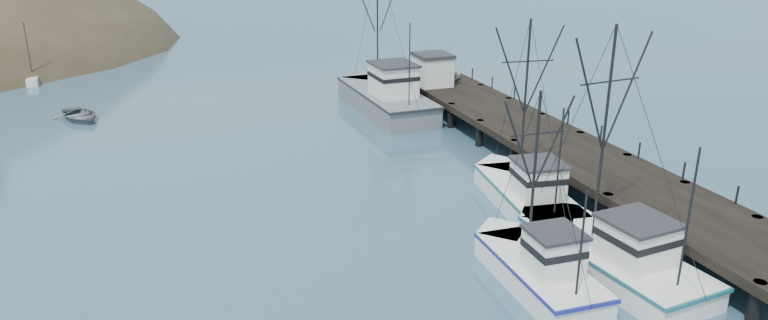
% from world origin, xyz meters
% --- Properties ---
extents(pier, '(6.00, 44.00, 2.00)m').
position_xyz_m(pier, '(14.00, 16.00, 1.69)').
color(pier, black).
rests_on(pier, ground).
extents(trawler_near, '(4.92, 12.04, 12.03)m').
position_xyz_m(trawler_near, '(8.61, 2.13, 0.82)').
color(trawler_near, white).
rests_on(trawler_near, ground).
extents(trawler_mid, '(3.34, 9.18, 9.41)m').
position_xyz_m(trawler_mid, '(4.57, 2.00, 0.82)').
color(trawler_mid, white).
rests_on(trawler_mid, ground).
extents(trawler_far, '(4.74, 10.96, 11.19)m').
position_xyz_m(trawler_far, '(8.84, 10.13, 0.82)').
color(trawler_far, white).
rests_on(trawler_far, ground).
extents(work_vessel, '(5.02, 15.70, 13.14)m').
position_xyz_m(work_vessel, '(8.09, 32.78, 1.23)').
color(work_vessel, slate).
rests_on(work_vessel, ground).
extents(pier_shed, '(3.00, 3.20, 2.80)m').
position_xyz_m(pier_shed, '(12.50, 32.33, 3.42)').
color(pier_shed, silver).
rests_on(pier_shed, pier).
extents(pickup_truck, '(5.48, 2.79, 1.48)m').
position_xyz_m(pickup_truck, '(13.21, 34.00, 2.74)').
color(pickup_truck, silver).
rests_on(pickup_truck, pier).
extents(motorboat, '(5.23, 6.03, 1.05)m').
position_xyz_m(motorboat, '(-17.03, 38.57, 0.00)').
color(motorboat, slate).
rests_on(motorboat, ground).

